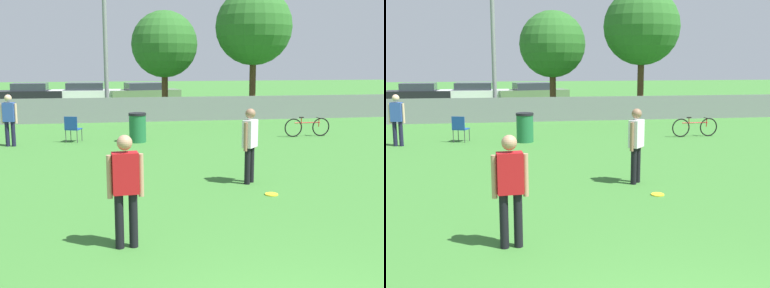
# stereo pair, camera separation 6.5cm
# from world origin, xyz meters

# --- Properties ---
(fence_backline) EXTENTS (27.10, 0.07, 1.21)m
(fence_backline) POSITION_xyz_m (0.00, 18.00, 0.55)
(fence_backline) COLOR gray
(fence_backline) RESTS_ON ground_plane
(tree_near_pole) EXTENTS (3.34, 3.34, 5.20)m
(tree_near_pole) POSITION_xyz_m (0.93, 21.13, 3.51)
(tree_near_pole) COLOR #4C331E
(tree_near_pole) RESTS_ON ground_plane
(tree_far_right) EXTENTS (3.77, 3.77, 6.24)m
(tree_far_right) POSITION_xyz_m (5.20, 19.90, 4.34)
(tree_far_right) COLOR #4C331E
(tree_far_right) RESTS_ON ground_plane
(player_receiver_white) EXTENTS (0.41, 0.43, 1.68)m
(player_receiver_white) POSITION_xyz_m (1.27, 6.67, 0.97)
(player_receiver_white) COLOR black
(player_receiver_white) RESTS_ON ground_plane
(player_thrower_red) EXTENTS (0.53, 0.25, 1.68)m
(player_thrower_red) POSITION_xyz_m (-1.56, 3.31, 0.97)
(player_thrower_red) COLOR black
(player_thrower_red) RESTS_ON ground_plane
(spectator_in_blue) EXTENTS (0.51, 0.28, 1.66)m
(spectator_in_blue) POSITION_xyz_m (-4.98, 12.44, 0.95)
(spectator_in_blue) COLOR #191933
(spectator_in_blue) RESTS_ON ground_plane
(frisbee_disc) EXTENTS (0.27, 0.27, 0.03)m
(frisbee_disc) POSITION_xyz_m (1.46, 5.66, 0.01)
(frisbee_disc) COLOR yellow
(frisbee_disc) RESTS_ON ground_plane
(folding_chair_sideline) EXTENTS (0.57, 0.57, 0.88)m
(folding_chair_sideline) POSITION_xyz_m (-3.07, 12.90, 0.51)
(folding_chair_sideline) COLOR #333338
(folding_chair_sideline) RESTS_ON ground_plane
(bicycle_sideline) EXTENTS (1.73, 0.44, 0.72)m
(bicycle_sideline) POSITION_xyz_m (5.20, 12.82, 0.35)
(bicycle_sideline) COLOR black
(bicycle_sideline) RESTS_ON ground_plane
(trash_bin) EXTENTS (0.59, 0.59, 0.99)m
(trash_bin) POSITION_xyz_m (-0.92, 12.60, 0.50)
(trash_bin) COLOR #1E6638
(trash_bin) RESTS_ON ground_plane
(parked_car_dark) EXTENTS (4.09, 1.72, 1.30)m
(parked_car_dark) POSITION_xyz_m (-6.89, 28.30, 0.64)
(parked_car_dark) COLOR black
(parked_car_dark) RESTS_ON ground_plane
(parked_car_white) EXTENTS (4.53, 1.90, 1.30)m
(parked_car_white) POSITION_xyz_m (-3.45, 28.33, 0.65)
(parked_car_white) COLOR black
(parked_car_white) RESTS_ON ground_plane
(parked_car_olive) EXTENTS (4.80, 2.61, 1.28)m
(parked_car_olive) POSITION_xyz_m (0.32, 28.10, 0.65)
(parked_car_olive) COLOR black
(parked_car_olive) RESTS_ON ground_plane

